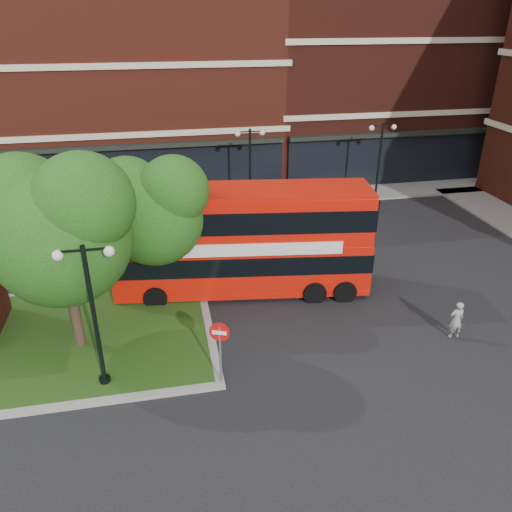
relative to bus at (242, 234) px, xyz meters
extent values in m
plane|color=black|center=(0.07, -5.41, -2.65)|extent=(120.00, 120.00, 0.00)
cube|color=slate|center=(0.07, 11.09, -2.59)|extent=(44.00, 3.00, 0.12)
cube|color=maroon|center=(-7.93, 18.59, 4.35)|extent=(26.00, 12.00, 14.00)
cube|color=#471911|center=(14.07, 18.59, 5.35)|extent=(18.00, 12.00, 16.00)
cube|color=gray|center=(-7.93, -2.41, -2.59)|extent=(12.60, 7.60, 0.12)
cube|color=#19380F|center=(-7.93, -2.41, -2.57)|extent=(12.00, 7.00, 0.15)
cylinder|color=#2D2116|center=(-6.43, -2.91, -0.69)|extent=(0.36, 0.36, 3.92)
sphere|color=#154E13|center=(-6.43, -2.91, 1.69)|extent=(4.60, 4.60, 4.60)
sphere|color=#154E13|center=(-7.58, -2.22, 2.60)|extent=(3.45, 3.45, 3.45)
sphere|color=#154E13|center=(-5.51, -3.37, 2.95)|extent=(3.22, 3.22, 3.22)
cylinder|color=#2D2116|center=(-3.43, -0.41, -0.91)|extent=(0.36, 0.36, 3.47)
sphere|color=#154E13|center=(-3.43, -0.41, 1.20)|extent=(3.80, 3.80, 3.80)
sphere|color=#154E13|center=(-4.38, 0.16, 2.00)|extent=(2.85, 2.85, 2.85)
sphere|color=#154E13|center=(-2.67, -0.79, 2.31)|extent=(2.66, 2.66, 2.66)
cylinder|color=black|center=(-5.43, -5.21, -0.15)|extent=(0.14, 0.14, 5.00)
cylinder|color=black|center=(-5.43, -5.21, -2.50)|extent=(0.36, 0.36, 0.30)
cube|color=black|center=(-5.43, -5.21, 2.20)|extent=(1.40, 0.06, 0.06)
sphere|color=#F2EACC|center=(-6.13, -5.21, 2.10)|extent=(0.32, 0.32, 0.32)
sphere|color=#F2EACC|center=(-4.73, -5.21, 2.10)|extent=(0.32, 0.32, 0.32)
cylinder|color=black|center=(2.07, 9.09, -0.15)|extent=(0.14, 0.14, 5.00)
cylinder|color=black|center=(2.07, 9.09, -2.50)|extent=(0.36, 0.36, 0.30)
cube|color=black|center=(2.07, 9.09, 2.20)|extent=(1.40, 0.06, 0.06)
sphere|color=#F2EACC|center=(1.37, 9.09, 2.10)|extent=(0.32, 0.32, 0.32)
sphere|color=#F2EACC|center=(2.77, 9.09, 2.10)|extent=(0.32, 0.32, 0.32)
cylinder|color=black|center=(10.07, 9.09, -0.15)|extent=(0.14, 0.14, 5.00)
cylinder|color=black|center=(10.07, 9.09, -2.50)|extent=(0.36, 0.36, 0.30)
cube|color=black|center=(10.07, 9.09, 2.20)|extent=(1.40, 0.06, 0.06)
sphere|color=#F2EACC|center=(9.37, 9.09, 2.10)|extent=(0.32, 0.32, 0.32)
sphere|color=#F2EACC|center=(10.77, 9.09, 2.10)|extent=(0.32, 0.32, 0.32)
cube|color=red|center=(0.00, 0.00, -1.21)|extent=(10.78, 3.81, 2.02)
cube|color=red|center=(0.00, 0.00, 0.81)|extent=(10.68, 3.77, 2.02)
cube|color=black|center=(0.00, 0.00, 0.91)|extent=(10.78, 3.81, 0.91)
cube|color=silver|center=(-0.17, -1.22, -0.15)|extent=(7.85, 1.11, 0.53)
imported|color=gray|center=(7.10, -5.00, -1.90)|extent=(0.56, 0.38, 1.49)
imported|color=silver|center=(-3.31, 9.09, -2.01)|extent=(3.84, 1.82, 1.27)
imported|color=silver|center=(5.69, 9.09, -1.94)|extent=(4.39, 1.83, 1.41)
cylinder|color=slate|center=(-1.73, -5.91, -1.53)|extent=(0.08, 0.08, 2.24)
cylinder|color=red|center=(-1.73, -5.91, -0.61)|extent=(0.63, 0.27, 0.65)
cube|color=white|center=(-1.73, -5.91, -0.61)|extent=(0.44, 0.20, 0.12)
camera|label=1|loc=(-3.13, -18.62, 8.26)|focal=35.00mm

